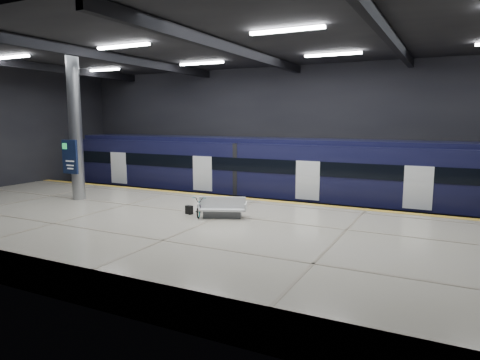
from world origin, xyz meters
The scene contains 10 objects.
ground centered at (0.00, 0.00, 0.00)m, with size 30.00×30.00×0.00m, color black.
room_shell centered at (0.00, 0.00, 5.72)m, with size 30.10×16.10×8.05m.
platform centered at (0.00, -2.50, 0.55)m, with size 30.00×11.00×1.10m, color #B4AE98.
safety_strip centered at (0.00, 2.75, 1.11)m, with size 30.00×0.40×0.01m, color gold.
rails centered at (0.00, 5.50, 0.08)m, with size 30.00×1.52×0.16m.
train centered at (0.72, 5.50, 2.06)m, with size 29.40×2.84×3.79m.
bench centered at (0.17, -1.33, 1.40)m, with size 2.06×1.46×0.84m.
bicycle centered at (-0.77, -1.38, 1.51)m, with size 0.54×1.56×0.82m, color #99999E.
pannier_bag centered at (-1.37, -1.38, 1.28)m, with size 0.30×0.18×0.35m, color black.
info_column centered at (-8.00, -1.03, 4.46)m, with size 0.90×0.78×6.90m.
Camera 1 is at (8.21, -15.82, 4.98)m, focal length 32.00 mm.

